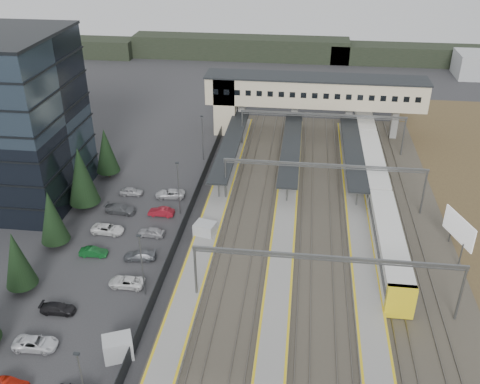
# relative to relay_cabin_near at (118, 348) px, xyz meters

# --- Properties ---
(ground) EXTENTS (220.00, 220.00, 0.00)m
(ground) POSITION_rel_relay_cabin_near_xyz_m (7.91, 17.44, -1.17)
(ground) COLOR #2B2B2D
(ground) RESTS_ON ground
(conifer_row) EXTENTS (4.42, 49.82, 9.50)m
(conifer_row) POSITION_rel_relay_cabin_near_xyz_m (-14.09, 13.58, 3.67)
(conifer_row) COLOR black
(conifer_row) RESTS_ON ground
(car_park) EXTENTS (10.62, 44.79, 1.28)m
(car_park) POSITION_rel_relay_cabin_near_xyz_m (-5.69, 12.32, -0.57)
(car_park) COLOR silver
(car_park) RESTS_ON ground
(lampposts) EXTENTS (0.50, 53.25, 8.07)m
(lampposts) POSITION_rel_relay_cabin_near_xyz_m (-0.09, 18.69, 3.17)
(lampposts) COLOR slate
(lampposts) RESTS_ON ground
(fence) EXTENTS (0.08, 90.00, 2.00)m
(fence) POSITION_rel_relay_cabin_near_xyz_m (1.41, 22.44, -0.17)
(fence) COLOR #26282B
(fence) RESTS_ON ground
(relay_cabin_near) EXTENTS (3.39, 3.01, 2.34)m
(relay_cabin_near) POSITION_rel_relay_cabin_near_xyz_m (0.00, 0.00, 0.00)
(relay_cabin_near) COLOR #A6A9AB
(relay_cabin_near) RESTS_ON ground
(relay_cabin_far) EXTENTS (3.05, 2.73, 2.40)m
(relay_cabin_far) POSITION_rel_relay_cabin_near_xyz_m (4.68, 21.46, 0.03)
(relay_cabin_far) COLOR #A6A9AB
(relay_cabin_far) RESTS_ON ground
(rail_corridor) EXTENTS (34.00, 90.00, 0.92)m
(rail_corridor) POSITION_rel_relay_cabin_near_xyz_m (17.25, 22.44, -0.88)
(rail_corridor) COLOR #38332A
(rail_corridor) RESTS_ON ground
(canopies) EXTENTS (23.10, 30.00, 3.28)m
(canopies) POSITION_rel_relay_cabin_near_xyz_m (14.91, 44.44, 2.75)
(canopies) COLOR black
(canopies) RESTS_ON ground
(footbridge) EXTENTS (40.40, 6.40, 11.20)m
(footbridge) POSITION_rel_relay_cabin_near_xyz_m (15.61, 59.44, 6.76)
(footbridge) COLOR beige
(footbridge) RESTS_ON ground
(gantries) EXTENTS (28.40, 62.28, 7.17)m
(gantries) POSITION_rel_relay_cabin_near_xyz_m (19.91, 20.44, 4.83)
(gantries) COLOR slate
(gantries) RESTS_ON ground
(train) EXTENTS (3.11, 65.08, 3.92)m
(train) POSITION_rel_relay_cabin_near_xyz_m (27.91, 40.94, 1.06)
(train) COLOR silver
(train) RESTS_ON ground
(billboard) EXTENTS (2.20, 6.16, 5.56)m
(billboard) POSITION_rel_relay_cabin_near_xyz_m (36.44, 21.85, 2.60)
(billboard) COLOR slate
(billboard) RESTS_ON ground
(treeline_far) EXTENTS (170.00, 19.00, 7.00)m
(treeline_far) POSITION_rel_relay_cabin_near_xyz_m (31.72, 109.72, 1.78)
(treeline_far) COLOR black
(treeline_far) RESTS_ON ground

